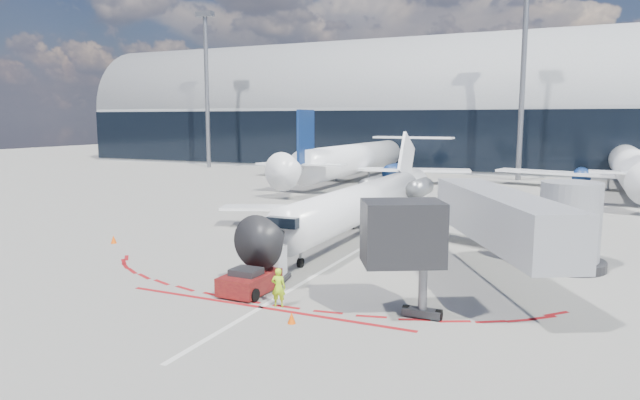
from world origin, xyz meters
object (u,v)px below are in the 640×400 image
at_px(regional_jet, 365,201).
at_px(uld_container, 269,264).
at_px(pushback_tug, 249,281).
at_px(ramp_worker, 278,287).

xyz_separation_m(regional_jet, uld_container, (-0.31, -13.28, -1.49)).
height_order(pushback_tug, uld_container, uld_container).
bearing_deg(uld_container, ramp_worker, -64.70).
height_order(pushback_tug, ramp_worker, ramp_worker).
height_order(ramp_worker, uld_container, uld_container).
height_order(regional_jet, uld_container, regional_jet).
bearing_deg(ramp_worker, uld_container, -68.10).
xyz_separation_m(pushback_tug, uld_container, (-0.16, 2.16, 0.33)).
distance_m(ramp_worker, uld_container, 4.10).
xyz_separation_m(pushback_tug, ramp_worker, (2.21, -1.19, 0.32)).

